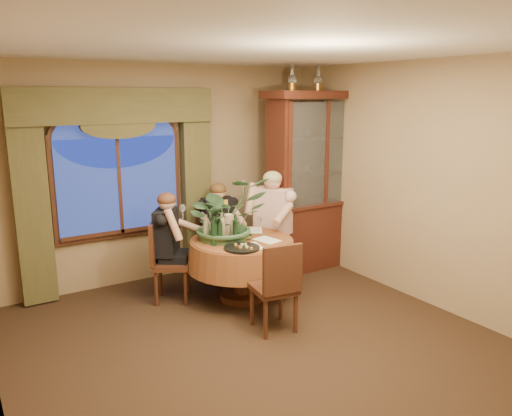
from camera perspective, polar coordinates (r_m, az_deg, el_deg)
floor at (r=4.99m, az=1.21°, el=-16.06°), size 5.00×5.00×0.00m
wall_back at (r=6.67m, az=-10.64°, el=3.91°), size 4.50×0.00×4.50m
wall_right at (r=6.00m, az=19.56°, el=2.40°), size 0.00×5.00×5.00m
ceiling at (r=4.38m, az=1.39°, el=17.95°), size 5.00×5.00×0.00m
window at (r=6.43m, az=-15.34°, el=2.44°), size 1.62×0.10×1.32m
arched_transom at (r=6.34m, az=-15.76°, el=9.38°), size 1.60×0.06×0.44m
drapery_left at (r=6.19m, az=-24.26°, el=0.24°), size 0.38×0.14×2.32m
drapery_right at (r=6.77m, az=-6.80°, el=2.28°), size 0.38×0.14×2.32m
swag_valance at (r=6.26m, az=-15.66°, el=11.19°), size 2.45×0.16×0.42m
dining_table at (r=6.00m, az=-1.63°, el=-7.00°), size 1.49×1.49×0.75m
china_cabinet at (r=7.04m, az=6.79°, el=3.09°), size 1.51×0.59×2.46m
oil_lamp_left at (r=6.68m, az=4.16°, el=14.68°), size 0.11×0.11×0.34m
oil_lamp_center at (r=6.94m, az=7.11°, el=14.55°), size 0.11×0.11×0.34m
oil_lamp_right at (r=7.22m, az=9.83°, el=14.39°), size 0.11×0.11×0.34m
chair_right at (r=6.75m, az=2.44°, el=-3.78°), size 0.57×0.57×0.96m
chair_back_right at (r=6.67m, az=-4.55°, el=-4.01°), size 0.46×0.46×0.96m
chair_back at (r=6.01m, az=-9.59°, el=-6.08°), size 0.57×0.57×0.96m
chair_front_left at (r=5.22m, az=2.03°, el=-8.88°), size 0.48×0.48×0.96m
person_pink at (r=6.58m, az=1.94°, el=-1.98°), size 0.67×0.69×1.46m
person_back at (r=6.04m, az=-10.15°, el=-4.29°), size 0.62×0.63×1.30m
person_scarf at (r=6.68m, az=-4.34°, el=-2.54°), size 0.52×0.49×1.29m
stoneware_vase at (r=5.85m, az=-3.12°, el=-2.15°), size 0.16×0.16×0.30m
centerpiece_plant at (r=5.81m, az=-3.53°, el=2.56°), size 0.98×1.09×0.85m
olive_bowl at (r=5.86m, az=-1.24°, el=-3.35°), size 0.16×0.16×0.05m
cheese_platter at (r=5.50m, az=-1.62°, el=-4.59°), size 0.40×0.40×0.02m
wine_bottle_0 at (r=5.72m, az=-5.70°, el=-2.37°), size 0.07×0.07×0.33m
wine_bottle_1 at (r=5.64m, az=-4.20°, el=-2.55°), size 0.07×0.07×0.33m
wine_bottle_2 at (r=5.84m, az=-4.53°, el=-2.03°), size 0.07×0.07×0.33m
wine_bottle_3 at (r=5.61m, az=-4.82°, el=-2.65°), size 0.07×0.07×0.33m
wine_bottle_4 at (r=5.71m, az=-2.34°, el=-2.33°), size 0.07×0.07×0.33m
wine_bottle_5 at (r=5.80m, az=-3.94°, el=-2.13°), size 0.07×0.07×0.33m
tasting_paper_0 at (r=5.83m, az=1.27°, el=-3.67°), size 0.27×0.34×0.00m
tasting_paper_1 at (r=6.24m, az=-0.30°, el=-2.56°), size 0.33×0.36×0.00m
tasting_paper_2 at (r=5.59m, az=-0.53°, el=-4.40°), size 0.27×0.34×0.00m
wine_glass_person_pink at (r=6.22m, az=0.34°, el=-1.79°), size 0.07×0.07×0.18m
wine_glass_person_back at (r=5.90m, az=-5.81°, el=-2.65°), size 0.07×0.07×0.18m
wine_glass_person_scarf at (r=6.24m, az=-3.11°, el=-1.74°), size 0.07×0.07×0.18m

